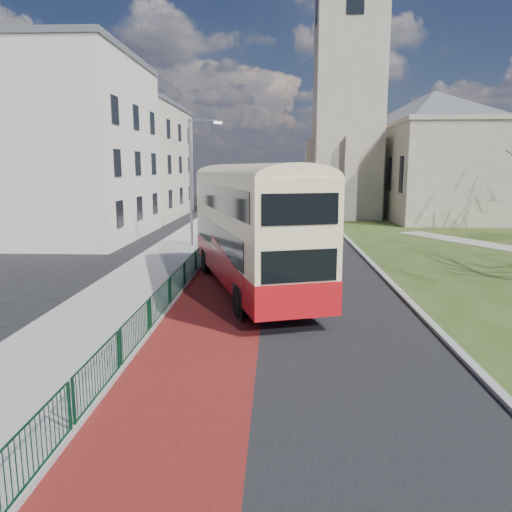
{
  "coord_description": "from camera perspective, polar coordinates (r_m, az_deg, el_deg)",
  "views": [
    {
      "loc": [
        1.0,
        -13.95,
        5.13
      ],
      "look_at": [
        0.27,
        3.59,
        2.0
      ],
      "focal_mm": 35.0,
      "sensor_mm": 36.0,
      "label": 1
    }
  ],
  "objects": [
    {
      "name": "ground",
      "position": [
        14.89,
        -1.65,
        -10.04
      ],
      "size": [
        160.0,
        160.0,
        0.0
      ],
      "primitive_type": "plane",
      "color": "black",
      "rests_on": "ground"
    },
    {
      "name": "road_carriageway",
      "position": [
        34.34,
        3.18,
        1.51
      ],
      "size": [
        9.0,
        120.0,
        0.01
      ],
      "primitive_type": "cube",
      "color": "black",
      "rests_on": "ground"
    },
    {
      "name": "bus_lane",
      "position": [
        34.4,
        -1.32,
        1.54
      ],
      "size": [
        3.4,
        120.0,
        0.01
      ],
      "primitive_type": "cube",
      "color": "#591414",
      "rests_on": "ground"
    },
    {
      "name": "pavement_west",
      "position": [
        34.84,
        -7.57,
        1.65
      ],
      "size": [
        4.0,
        120.0,
        0.12
      ],
      "primitive_type": "cube",
      "color": "gray",
      "rests_on": "ground"
    },
    {
      "name": "kerb_west",
      "position": [
        34.56,
        -4.3,
        1.65
      ],
      "size": [
        0.25,
        120.0,
        0.13
      ],
      "primitive_type": "cube",
      "color": "#999993",
      "rests_on": "ground"
    },
    {
      "name": "kerb_east",
      "position": [
        36.66,
        10.35,
        2.0
      ],
      "size": [
        0.25,
        80.0,
        0.13
      ],
      "primitive_type": "cube",
      "color": "#999993",
      "rests_on": "ground"
    },
    {
      "name": "pedestrian_railing",
      "position": [
        18.94,
        -9.76,
        -4.02
      ],
      "size": [
        0.07,
        24.0,
        1.12
      ],
      "color": "#0C361F",
      "rests_on": "ground"
    },
    {
      "name": "gothic_church",
      "position": [
        53.82,
        15.55,
        18.31
      ],
      "size": [
        16.38,
        18.0,
        40.0
      ],
      "color": "gray",
      "rests_on": "ground"
    },
    {
      "name": "street_block_near",
      "position": [
        38.98,
        -20.7,
        11.5
      ],
      "size": [
        10.3,
        14.3,
        13.0
      ],
      "color": "silver",
      "rests_on": "ground"
    },
    {
      "name": "street_block_far",
      "position": [
        54.07,
        -13.97,
        10.48
      ],
      "size": [
        10.3,
        16.3,
        11.5
      ],
      "color": "#BFB7A2",
      "rests_on": "ground"
    },
    {
      "name": "streetlamp",
      "position": [
        32.4,
        -7.22,
        9.08
      ],
      "size": [
        2.13,
        0.18,
        8.0
      ],
      "color": "gray",
      "rests_on": "pavement_west"
    },
    {
      "name": "bus",
      "position": [
        20.59,
        -0.59,
        3.84
      ],
      "size": [
        6.19,
        12.37,
        5.05
      ],
      "rotation": [
        0.0,
        0.0,
        0.3
      ],
      "color": "#B21016",
      "rests_on": "ground"
    }
  ]
}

